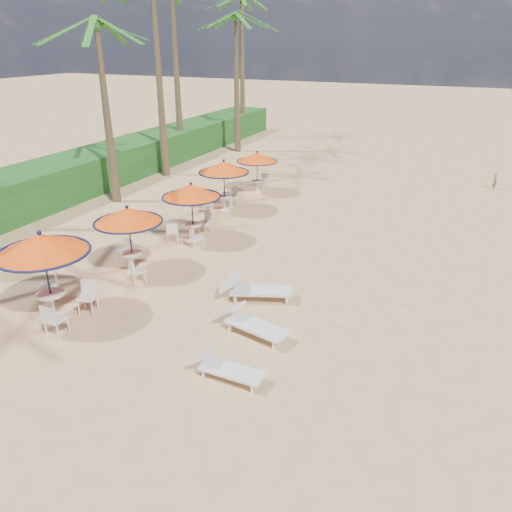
{
  "coord_description": "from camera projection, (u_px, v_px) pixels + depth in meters",
  "views": [
    {
      "loc": [
        4.94,
        -8.88,
        7.29
      ],
      "look_at": [
        -0.72,
        3.73,
        1.2
      ],
      "focal_mm": 35.0,
      "sensor_mm": 36.0,
      "label": 1
    }
  ],
  "objects": [
    {
      "name": "station_3",
      "position": [
        223.0,
        173.0,
        22.15
      ],
      "size": [
        2.26,
        2.26,
        2.36
      ],
      "color": "black",
      "rests_on": "ground"
    },
    {
      "name": "lounger_near",
      "position": [
        225.0,
        367.0,
        11.51
      ],
      "size": [
        1.81,
        0.61,
        0.64
      ],
      "rotation": [
        0.0,
        0.0,
        -0.03
      ],
      "color": "silver",
      "rests_on": "ground"
    },
    {
      "name": "person",
      "position": [
        495.0,
        181.0,
        25.81
      ],
      "size": [
        0.32,
        0.38,
        0.89
      ],
      "primitive_type": "imported",
      "rotation": [
        0.0,
        0.0,
        1.95
      ],
      "color": "#8A6046",
      "rests_on": "ground"
    },
    {
      "name": "ground",
      "position": [
        220.0,
        362.0,
        12.2
      ],
      "size": [
        160.0,
        160.0,
        0.0
      ],
      "primitive_type": "plane",
      "color": "tan",
      "rests_on": "ground"
    },
    {
      "name": "lounger_mid",
      "position": [
        250.0,
        322.0,
        13.22
      ],
      "size": [
        2.15,
        1.08,
        0.74
      ],
      "rotation": [
        0.0,
        0.0,
        -0.22
      ],
      "color": "silver",
      "rests_on": "ground"
    },
    {
      "name": "station_0",
      "position": [
        45.0,
        255.0,
        13.38
      ],
      "size": [
        2.52,
        2.52,
        2.63
      ],
      "color": "black",
      "rests_on": "ground"
    },
    {
      "name": "station_2",
      "position": [
        191.0,
        198.0,
        18.76
      ],
      "size": [
        2.25,
        2.35,
        2.34
      ],
      "color": "black",
      "rests_on": "ground"
    },
    {
      "name": "palm_3",
      "position": [
        98.0,
        36.0,
        21.13
      ],
      "size": [
        5.0,
        5.0,
        8.04
      ],
      "color": "brown",
      "rests_on": "ground"
    },
    {
      "name": "station_1",
      "position": [
        128.0,
        222.0,
        16.17
      ],
      "size": [
        2.25,
        2.25,
        2.35
      ],
      "color": "black",
      "rests_on": "ground"
    },
    {
      "name": "palm_6",
      "position": [
        236.0,
        25.0,
        31.34
      ],
      "size": [
        5.0,
        5.0,
        8.73
      ],
      "color": "brown",
      "rests_on": "ground"
    },
    {
      "name": "palm_7",
      "position": [
        242.0,
        6.0,
        35.82
      ],
      "size": [
        5.0,
        5.0,
        10.13
      ],
      "color": "brown",
      "rests_on": "ground"
    },
    {
      "name": "lounger_far",
      "position": [
        254.0,
        289.0,
        14.95
      ],
      "size": [
        2.28,
        1.42,
        0.78
      ],
      "rotation": [
        0.0,
        0.0,
        0.37
      ],
      "color": "silver",
      "rests_on": "ground"
    },
    {
      "name": "scrub_hedge",
      "position": [
        90.0,
        170.0,
        26.08
      ],
      "size": [
        3.0,
        40.0,
        1.8
      ],
      "primitive_type": "cube",
      "color": "#194716",
      "rests_on": "ground"
    },
    {
      "name": "station_4",
      "position": [
        258.0,
        161.0,
        24.84
      ],
      "size": [
        2.05,
        2.07,
        2.13
      ],
      "color": "black",
      "rests_on": "ground"
    }
  ]
}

